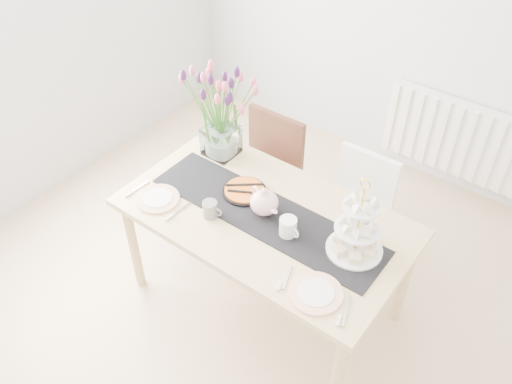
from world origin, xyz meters
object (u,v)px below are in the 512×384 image
Objects in this scene: tulip_vase at (219,101)px; cake_stand at (357,234)px; teapot at (264,203)px; plate_left at (158,199)px; dining_table at (265,225)px; chair_white at (357,204)px; tart_tin at (244,191)px; mug_white at (288,227)px; plate_right at (316,293)px; cream_jug at (364,242)px; mug_grey at (210,209)px; chair_brown at (266,167)px; radiator at (463,140)px.

tulip_vase reaches higher than cake_stand.
teapot is 1.01× the size of plate_left.
dining_table is 1.98× the size of chair_white.
mug_white is (0.39, -0.12, 0.04)m from tart_tin.
dining_table is 6.09× the size of plate_right.
plate_left is at bearing -128.88° from teapot.
mug_grey reaches higher than cream_jug.
cake_stand reaches higher than mug_white.
tulip_vase is 2.77× the size of plate_left.
mug_grey reaches higher than plate_left.
cream_jug is at bearing 85.18° from plate_right.
mug_grey reaches higher than chair_white.
chair_brown is 1.08× the size of chair_white.
plate_right is at bearing -91.21° from cake_stand.
cake_stand is at bearing 29.98° from teapot.
plate_left is (-0.01, -0.56, -0.38)m from tulip_vase.
cake_stand is 4.41× the size of mug_grey.
dining_table is 6.38× the size of teapot.
dining_table is 0.56m from cake_stand.
radiator is 1.38× the size of chair_brown.
teapot is at bearing 150.30° from plate_right.
tulip_vase reaches higher than tart_tin.
cake_stand is (0.94, -0.53, 0.37)m from chair_brown.
mug_white is 0.45× the size of plate_left.
radiator is 1.52m from chair_brown.
teapot is 0.21m from mug_white.
mug_white is (0.60, -0.64, 0.30)m from chair_brown.
plate_right reaches higher than radiator.
tulip_vase reaches higher than teapot.
plate_left is (-0.14, -0.85, 0.25)m from chair_brown.
tulip_vase is 6.22× the size of mug_white.
tulip_vase is 1.13m from cake_stand.
mug_white is (-0.33, -1.83, 0.36)m from radiator.
plate_right is (1.08, -0.03, 0.00)m from plate_left.
mug_white is (0.42, 0.14, 0.01)m from mug_grey.
plate_right is (0.93, -0.88, 0.25)m from chair_brown.
radiator is 0.75× the size of dining_table.
tulip_vase is 0.68m from teapot.
mug_white reaches higher than chair_white.
teapot reaches higher than mug_white.
teapot is at bearing -27.61° from tulip_vase.
tart_tin is at bearing 43.47° from plate_left.
cake_stand reaches higher than dining_table.
tart_tin is at bearing 178.93° from cake_stand.
mug_grey is at bearing -147.67° from mug_white.
mug_grey is 0.39× the size of plate_left.
cake_stand is at bearing -89.81° from radiator.
radiator is at bearing 51.42° from chair_brown.
radiator is 4.57× the size of plate_right.
teapot reaches higher than mug_grey.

